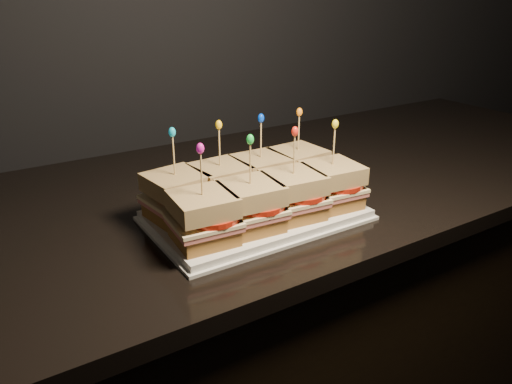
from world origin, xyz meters
TOP-DOWN VIEW (x-y plane):
  - cabinet at (-0.41, 1.64)m, footprint 2.18×0.70m
  - granite_slab at (-0.41, 1.64)m, footprint 2.22×0.74m
  - platter at (-0.45, 1.48)m, footprint 0.37×0.23m
  - platter_rim at (-0.45, 1.48)m, footprint 0.38×0.24m
  - sandwich_0_bread_bot at (-0.58, 1.53)m, footprint 0.10×0.10m
  - sandwich_0_ham at (-0.58, 1.53)m, footprint 0.11×0.11m
  - sandwich_0_cheese at (-0.58, 1.53)m, footprint 0.11×0.11m
  - sandwich_0_tomato at (-0.57, 1.53)m, footprint 0.09×0.09m
  - sandwich_0_bread_top at (-0.58, 1.53)m, footprint 0.10×0.10m
  - sandwich_0_pick at (-0.58, 1.53)m, footprint 0.00×0.00m
  - sandwich_0_frill at (-0.58, 1.53)m, footprint 0.01×0.01m
  - sandwich_1_bread_bot at (-0.50, 1.53)m, footprint 0.10×0.10m
  - sandwich_1_ham at (-0.50, 1.53)m, footprint 0.10×0.10m
  - sandwich_1_cheese at (-0.50, 1.53)m, footprint 0.11×0.10m
  - sandwich_1_tomato at (-0.48, 1.53)m, footprint 0.09×0.09m
  - sandwich_1_bread_top at (-0.50, 1.53)m, footprint 0.10×0.10m
  - sandwich_1_pick at (-0.50, 1.53)m, footprint 0.00×0.00m
  - sandwich_1_frill at (-0.50, 1.53)m, footprint 0.01×0.01m
  - sandwich_2_bread_bot at (-0.41, 1.53)m, footprint 0.09×0.09m
  - sandwich_2_ham at (-0.41, 1.53)m, footprint 0.10×0.10m
  - sandwich_2_cheese at (-0.41, 1.53)m, footprint 0.10×0.10m
  - sandwich_2_tomato at (-0.40, 1.53)m, footprint 0.09×0.09m
  - sandwich_2_bread_top at (-0.41, 1.53)m, footprint 0.09×0.09m
  - sandwich_2_pick at (-0.41, 1.53)m, footprint 0.00×0.00m
  - sandwich_2_frill at (-0.41, 1.53)m, footprint 0.01×0.01m
  - sandwich_3_bread_bot at (-0.32, 1.53)m, footprint 0.10×0.10m
  - sandwich_3_ham at (-0.32, 1.53)m, footprint 0.11×0.10m
  - sandwich_3_cheese at (-0.32, 1.53)m, footprint 0.11×0.10m
  - sandwich_3_tomato at (-0.31, 1.53)m, footprint 0.09×0.09m
  - sandwich_3_bread_top at (-0.32, 1.53)m, footprint 0.10×0.10m
  - sandwich_3_pick at (-0.32, 1.53)m, footprint 0.00×0.00m
  - sandwich_3_frill at (-0.32, 1.53)m, footprint 0.01×0.01m
  - sandwich_4_bread_bot at (-0.58, 1.43)m, footprint 0.10×0.10m
  - sandwich_4_ham at (-0.58, 1.43)m, footprint 0.11×0.10m
  - sandwich_4_cheese at (-0.58, 1.43)m, footprint 0.11×0.11m
  - sandwich_4_tomato at (-0.57, 1.42)m, footprint 0.09×0.09m
  - sandwich_4_bread_top at (-0.58, 1.43)m, footprint 0.10×0.10m
  - sandwich_4_pick at (-0.58, 1.43)m, footprint 0.00×0.00m
  - sandwich_4_frill at (-0.58, 1.43)m, footprint 0.01×0.01m
  - sandwich_5_bread_bot at (-0.50, 1.43)m, footprint 0.10×0.10m
  - sandwich_5_ham at (-0.50, 1.43)m, footprint 0.11×0.10m
  - sandwich_5_cheese at (-0.50, 1.43)m, footprint 0.11×0.11m
  - sandwich_5_tomato at (-0.48, 1.42)m, footprint 0.09×0.09m
  - sandwich_5_bread_top at (-0.50, 1.43)m, footprint 0.10×0.10m
  - sandwich_5_pick at (-0.50, 1.43)m, footprint 0.00×0.00m
  - sandwich_5_frill at (-0.50, 1.43)m, footprint 0.01×0.01m
  - sandwich_6_bread_bot at (-0.41, 1.43)m, footprint 0.10×0.10m
  - sandwich_6_ham at (-0.41, 1.43)m, footprint 0.11×0.11m
  - sandwich_6_cheese at (-0.41, 1.43)m, footprint 0.11×0.11m
  - sandwich_6_tomato at (-0.40, 1.42)m, footprint 0.09×0.09m
  - sandwich_6_bread_top at (-0.41, 1.43)m, footprint 0.10×0.10m
  - sandwich_6_pick at (-0.41, 1.43)m, footprint 0.00×0.00m
  - sandwich_6_frill at (-0.41, 1.43)m, footprint 0.01×0.01m
  - sandwich_7_bread_bot at (-0.32, 1.43)m, footprint 0.10×0.10m
  - sandwich_7_ham at (-0.32, 1.43)m, footprint 0.11×0.11m
  - sandwich_7_cheese at (-0.32, 1.43)m, footprint 0.11×0.11m
  - sandwich_7_tomato at (-0.31, 1.42)m, footprint 0.09×0.09m
  - sandwich_7_bread_top at (-0.32, 1.43)m, footprint 0.10×0.10m
  - sandwich_7_pick at (-0.32, 1.43)m, footprint 0.00×0.00m
  - sandwich_7_frill at (-0.32, 1.43)m, footprint 0.01×0.01m

SIDE VIEW (x-z plane):
  - cabinet at x=-0.41m, z-range 0.00..0.89m
  - granite_slab at x=-0.41m, z-range 0.89..0.92m
  - platter_rim at x=-0.45m, z-range 0.92..0.92m
  - platter at x=-0.45m, z-range 0.92..0.94m
  - sandwich_0_bread_bot at x=-0.58m, z-range 0.94..0.96m
  - sandwich_1_bread_bot at x=-0.50m, z-range 0.94..0.96m
  - sandwich_2_bread_bot at x=-0.41m, z-range 0.94..0.96m
  - sandwich_3_bread_bot at x=-0.32m, z-range 0.94..0.96m
  - sandwich_4_bread_bot at x=-0.58m, z-range 0.94..0.96m
  - sandwich_5_bread_bot at x=-0.50m, z-range 0.94..0.96m
  - sandwich_6_bread_bot at x=-0.41m, z-range 0.94..0.96m
  - sandwich_7_bread_bot at x=-0.32m, z-range 0.94..0.96m
  - sandwich_0_ham at x=-0.58m, z-range 0.96..0.97m
  - sandwich_1_ham at x=-0.50m, z-range 0.96..0.97m
  - sandwich_2_ham at x=-0.41m, z-range 0.96..0.97m
  - sandwich_3_ham at x=-0.32m, z-range 0.96..0.97m
  - sandwich_4_ham at x=-0.58m, z-range 0.96..0.97m
  - sandwich_5_ham at x=-0.50m, z-range 0.96..0.97m
  - sandwich_6_ham at x=-0.41m, z-range 0.96..0.97m
  - sandwich_7_ham at x=-0.32m, z-range 0.96..0.97m
  - sandwich_0_cheese at x=-0.58m, z-range 0.97..0.98m
  - sandwich_1_cheese at x=-0.50m, z-range 0.97..0.98m
  - sandwich_2_cheese at x=-0.41m, z-range 0.97..0.98m
  - sandwich_3_cheese at x=-0.32m, z-range 0.97..0.98m
  - sandwich_4_cheese at x=-0.58m, z-range 0.97..0.98m
  - sandwich_5_cheese at x=-0.50m, z-range 0.97..0.98m
  - sandwich_6_cheese at x=-0.41m, z-range 0.97..0.98m
  - sandwich_7_cheese at x=-0.32m, z-range 0.97..0.98m
  - sandwich_0_tomato at x=-0.57m, z-range 0.98..0.98m
  - sandwich_1_tomato at x=-0.48m, z-range 0.98..0.98m
  - sandwich_2_tomato at x=-0.40m, z-range 0.98..0.98m
  - sandwich_3_tomato at x=-0.31m, z-range 0.98..0.98m
  - sandwich_4_tomato at x=-0.57m, z-range 0.98..0.98m
  - sandwich_5_tomato at x=-0.48m, z-range 0.98..0.98m
  - sandwich_6_tomato at x=-0.40m, z-range 0.98..0.98m
  - sandwich_7_tomato at x=-0.31m, z-range 0.98..0.98m
  - sandwich_0_bread_top at x=-0.58m, z-range 0.98..1.02m
  - sandwich_1_bread_top at x=-0.50m, z-range 0.98..1.02m
  - sandwich_2_bread_top at x=-0.41m, z-range 0.98..1.02m
  - sandwich_3_bread_top at x=-0.32m, z-range 0.98..1.02m
  - sandwich_4_bread_top at x=-0.58m, z-range 0.98..1.02m
  - sandwich_5_bread_top at x=-0.50m, z-range 0.98..1.02m
  - sandwich_6_bread_top at x=-0.41m, z-range 0.98..1.02m
  - sandwich_7_bread_top at x=-0.32m, z-range 0.98..1.02m
  - sandwich_0_pick at x=-0.58m, z-range 1.00..1.09m
  - sandwich_1_pick at x=-0.50m, z-range 1.00..1.09m
  - sandwich_2_pick at x=-0.41m, z-range 1.00..1.09m
  - sandwich_3_pick at x=-0.32m, z-range 1.00..1.09m
  - sandwich_4_pick at x=-0.58m, z-range 1.00..1.09m
  - sandwich_5_pick at x=-0.50m, z-range 1.00..1.09m
  - sandwich_6_pick at x=-0.41m, z-range 1.00..1.09m
  - sandwich_7_pick at x=-0.32m, z-range 1.00..1.09m
  - sandwich_0_frill at x=-0.58m, z-range 1.08..1.10m
  - sandwich_1_frill at x=-0.50m, z-range 1.08..1.10m
  - sandwich_2_frill at x=-0.41m, z-range 1.08..1.10m
  - sandwich_3_frill at x=-0.32m, z-range 1.08..1.10m
  - sandwich_4_frill at x=-0.58m, z-range 1.08..1.10m
  - sandwich_5_frill at x=-0.50m, z-range 1.08..1.10m
  - sandwich_6_frill at x=-0.41m, z-range 1.08..1.10m
  - sandwich_7_frill at x=-0.32m, z-range 1.08..1.10m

